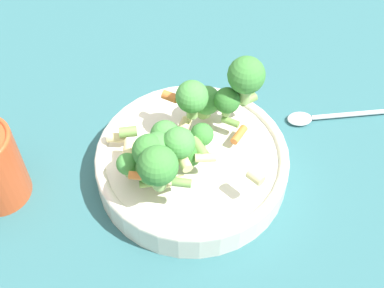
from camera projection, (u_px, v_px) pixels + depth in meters
The scene contains 4 objects.
ground_plane at pixel (192, 174), 0.71m from camera, with size 3.00×3.00×0.00m, color #2D6066.
bowl at pixel (192, 163), 0.69m from camera, with size 0.25×0.25×0.05m.
pasta_salad at pixel (182, 132), 0.63m from camera, with size 0.20×0.17×0.11m.
spoon at pixel (330, 116), 0.77m from camera, with size 0.19×0.08×0.01m.
Camera 1 is at (-0.19, -0.37, 0.58)m, focal length 50.00 mm.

